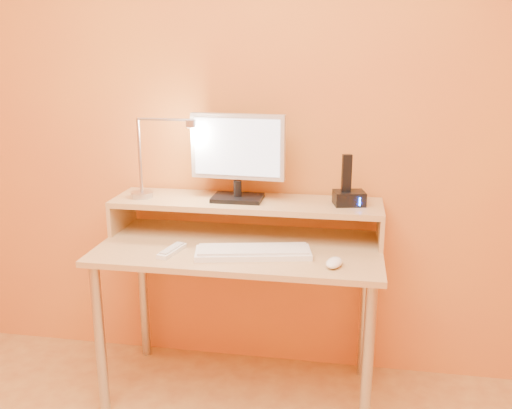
% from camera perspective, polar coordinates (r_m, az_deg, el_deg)
% --- Properties ---
extents(wall_back, '(3.00, 0.04, 2.50)m').
position_cam_1_polar(wall_back, '(2.56, -0.34, 9.44)').
color(wall_back, '#D06831').
rests_on(wall_back, floor).
extents(desk_leg_fl, '(0.04, 0.04, 0.69)m').
position_cam_1_polar(desk_leg_fl, '(2.48, -15.75, -13.42)').
color(desk_leg_fl, '#B2B2BB').
rests_on(desk_leg_fl, floor).
extents(desk_leg_fr, '(0.04, 0.04, 0.69)m').
position_cam_1_polar(desk_leg_fr, '(2.27, 11.38, -15.97)').
color(desk_leg_fr, '#B2B2BB').
rests_on(desk_leg_fr, floor).
extents(desk_leg_bl, '(0.04, 0.04, 0.69)m').
position_cam_1_polar(desk_leg_bl, '(2.88, -11.52, -8.83)').
color(desk_leg_bl, '#B2B2BB').
rests_on(desk_leg_bl, floor).
extents(desk_leg_br, '(0.04, 0.04, 0.69)m').
position_cam_1_polar(desk_leg_br, '(2.71, 11.15, -10.48)').
color(desk_leg_br, '#B2B2BB').
rests_on(desk_leg_br, floor).
extents(desk_lower, '(1.20, 0.60, 0.02)m').
position_cam_1_polar(desk_lower, '(2.38, -1.67, -4.50)').
color(desk_lower, tan).
rests_on(desk_lower, floor).
extents(shelf_riser_left, '(0.02, 0.30, 0.14)m').
position_cam_1_polar(shelf_riser_left, '(2.66, -13.61, -0.93)').
color(shelf_riser_left, tan).
rests_on(shelf_riser_left, desk_lower).
extents(shelf_riser_right, '(0.02, 0.30, 0.14)m').
position_cam_1_polar(shelf_riser_right, '(2.46, 12.68, -2.26)').
color(shelf_riser_right, tan).
rests_on(shelf_riser_right, desk_lower).
extents(desk_shelf, '(1.20, 0.30, 0.02)m').
position_cam_1_polar(desk_shelf, '(2.47, -1.02, 0.16)').
color(desk_shelf, tan).
rests_on(desk_shelf, desk_lower).
extents(monitor_foot, '(0.22, 0.16, 0.02)m').
position_cam_1_polar(monitor_foot, '(2.47, -1.90, 0.69)').
color(monitor_foot, black).
rests_on(monitor_foot, desk_shelf).
extents(monitor_neck, '(0.04, 0.04, 0.07)m').
position_cam_1_polar(monitor_neck, '(2.46, -1.91, 1.68)').
color(monitor_neck, black).
rests_on(monitor_neck, monitor_foot).
extents(monitor_panel, '(0.42, 0.06, 0.29)m').
position_cam_1_polar(monitor_panel, '(2.43, -1.90, 5.97)').
color(monitor_panel, '#BBBBBB').
rests_on(monitor_panel, monitor_neck).
extents(monitor_back, '(0.38, 0.04, 0.24)m').
position_cam_1_polar(monitor_back, '(2.46, -1.79, 6.06)').
color(monitor_back, black).
rests_on(monitor_back, monitor_panel).
extents(monitor_screen, '(0.38, 0.03, 0.25)m').
position_cam_1_polar(monitor_screen, '(2.41, -1.99, 5.89)').
color(monitor_screen, silver).
rests_on(monitor_screen, monitor_panel).
extents(lamp_base, '(0.10, 0.10, 0.02)m').
position_cam_1_polar(lamp_base, '(2.56, -11.65, 1.00)').
color(lamp_base, '#B2B2BB').
rests_on(lamp_base, desk_shelf).
extents(lamp_post, '(0.01, 0.01, 0.33)m').
position_cam_1_polar(lamp_post, '(2.53, -11.87, 4.90)').
color(lamp_post, '#B2B2BB').
rests_on(lamp_post, lamp_base).
extents(lamp_arm, '(0.24, 0.01, 0.01)m').
position_cam_1_polar(lamp_arm, '(2.46, -9.45, 8.63)').
color(lamp_arm, '#B2B2BB').
rests_on(lamp_arm, lamp_post).
extents(lamp_head, '(0.04, 0.04, 0.03)m').
position_cam_1_polar(lamp_head, '(2.43, -6.73, 8.28)').
color(lamp_head, '#B2B2BB').
rests_on(lamp_head, lamp_arm).
extents(lamp_bulb, '(0.03, 0.03, 0.00)m').
position_cam_1_polar(lamp_bulb, '(2.43, -6.72, 7.91)').
color(lamp_bulb, '#FFEAC6').
rests_on(lamp_bulb, lamp_head).
extents(phone_dock, '(0.15, 0.13, 0.06)m').
position_cam_1_polar(phone_dock, '(2.42, 9.56, 0.65)').
color(phone_dock, black).
rests_on(phone_dock, desk_shelf).
extents(phone_handset, '(0.04, 0.03, 0.16)m').
position_cam_1_polar(phone_handset, '(2.39, 9.31, 3.22)').
color(phone_handset, black).
rests_on(phone_handset, phone_dock).
extents(phone_led, '(0.01, 0.00, 0.04)m').
position_cam_1_polar(phone_led, '(2.37, 10.63, 0.29)').
color(phone_led, '#177CFF').
rests_on(phone_led, phone_dock).
extents(keyboard, '(0.49, 0.24, 0.02)m').
position_cam_1_polar(keyboard, '(2.25, -0.31, -5.00)').
color(keyboard, white).
rests_on(keyboard, desk_lower).
extents(mouse, '(0.08, 0.11, 0.03)m').
position_cam_1_polar(mouse, '(2.16, 8.04, -5.94)').
color(mouse, white).
rests_on(mouse, desk_lower).
extents(remote_control, '(0.08, 0.18, 0.02)m').
position_cam_1_polar(remote_control, '(2.31, -8.64, -4.74)').
color(remote_control, white).
rests_on(remote_control, desk_lower).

